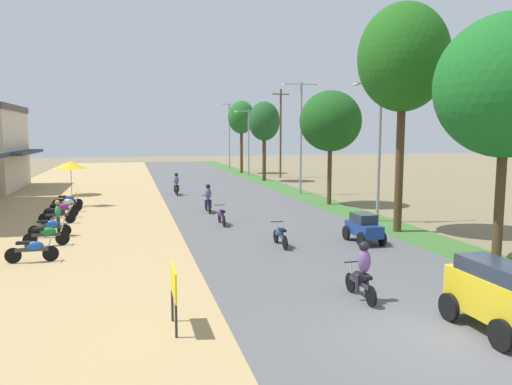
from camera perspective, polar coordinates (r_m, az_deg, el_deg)
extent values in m
plane|color=#7A6B4C|center=(12.18, 20.82, -15.89)|extent=(180.00, 180.00, 0.00)
cube|color=#565659|center=(12.17, 20.83, -15.71)|extent=(9.00, 140.00, 0.08)
cube|color=#2D3847|center=(44.53, -25.33, 4.29)|extent=(1.20, 9.33, 0.25)
cylinder|color=black|center=(19.11, -22.90, -6.59)|extent=(0.56, 0.06, 0.56)
cylinder|color=black|center=(19.33, -26.56, -6.63)|extent=(0.56, 0.06, 0.56)
cube|color=#333338|center=(19.17, -24.77, -6.09)|extent=(1.12, 0.12, 0.12)
ellipsoid|color=#1E4CA5|center=(19.13, -24.55, -5.68)|extent=(0.64, 0.28, 0.32)
cube|color=black|center=(19.17, -25.63, -5.34)|extent=(0.44, 0.20, 0.10)
cylinder|color=#A5A8AD|center=(19.06, -23.12, -5.81)|extent=(0.26, 0.05, 0.68)
cylinder|color=black|center=(18.99, -23.35, -4.72)|extent=(0.04, 0.54, 0.04)
cylinder|color=black|center=(21.62, -21.70, -5.00)|extent=(0.56, 0.06, 0.56)
cylinder|color=black|center=(21.81, -24.95, -5.06)|extent=(0.56, 0.06, 0.56)
cube|color=#333338|center=(21.67, -23.36, -4.57)|extent=(1.12, 0.12, 0.12)
ellipsoid|color=#14722D|center=(21.63, -23.16, -4.20)|extent=(0.64, 0.28, 0.32)
cube|color=black|center=(21.67, -24.12, -3.91)|extent=(0.44, 0.20, 0.10)
cylinder|color=#A5A8AD|center=(21.57, -21.89, -4.31)|extent=(0.26, 0.05, 0.68)
cylinder|color=black|center=(21.52, -22.10, -3.34)|extent=(0.04, 0.54, 0.04)
cylinder|color=black|center=(23.32, -21.48, -4.15)|extent=(0.56, 0.06, 0.56)
cylinder|color=black|center=(23.50, -24.49, -4.21)|extent=(0.56, 0.06, 0.56)
cube|color=#333338|center=(23.37, -23.01, -3.75)|extent=(1.12, 0.12, 0.12)
ellipsoid|color=#1E4CA5|center=(23.33, -22.83, -3.40)|extent=(0.64, 0.28, 0.32)
cube|color=black|center=(23.37, -23.72, -3.13)|extent=(0.44, 0.20, 0.10)
cylinder|color=#A5A8AD|center=(23.28, -21.65, -3.50)|extent=(0.26, 0.05, 0.68)
cylinder|color=black|center=(23.22, -21.84, -2.60)|extent=(0.04, 0.54, 0.04)
cylinder|color=black|center=(26.68, -20.92, -2.77)|extent=(0.56, 0.06, 0.56)
cylinder|color=black|center=(26.85, -23.55, -2.83)|extent=(0.56, 0.06, 0.56)
cube|color=#333338|center=(26.73, -22.26, -2.42)|extent=(1.12, 0.12, 0.12)
ellipsoid|color=black|center=(26.70, -22.10, -2.12)|extent=(0.64, 0.28, 0.32)
cube|color=black|center=(26.74, -22.88, -1.88)|extent=(0.44, 0.20, 0.10)
cylinder|color=#A5A8AD|center=(26.65, -21.07, -2.20)|extent=(0.26, 0.05, 0.68)
cylinder|color=black|center=(26.60, -21.24, -1.42)|extent=(0.04, 0.54, 0.04)
cylinder|color=black|center=(28.54, -20.61, -2.15)|extent=(0.56, 0.06, 0.56)
cylinder|color=black|center=(28.70, -23.07, -2.21)|extent=(0.56, 0.06, 0.56)
cube|color=#333338|center=(28.58, -21.86, -1.82)|extent=(1.12, 0.12, 0.12)
ellipsoid|color=#8C1E8C|center=(28.55, -21.71, -1.54)|extent=(0.64, 0.28, 0.32)
cube|color=black|center=(28.59, -22.44, -1.32)|extent=(0.44, 0.20, 0.10)
cylinder|color=#A5A8AD|center=(28.50, -20.75, -1.61)|extent=(0.26, 0.05, 0.68)
cylinder|color=black|center=(28.46, -20.90, -0.88)|extent=(0.04, 0.54, 0.04)
cylinder|color=black|center=(30.47, -20.19, -1.58)|extent=(0.56, 0.06, 0.56)
cylinder|color=black|center=(30.62, -22.50, -1.64)|extent=(0.56, 0.06, 0.56)
cube|color=#333338|center=(30.51, -21.36, -1.27)|extent=(1.12, 0.12, 0.12)
ellipsoid|color=silver|center=(30.49, -21.23, -1.01)|extent=(0.64, 0.28, 0.32)
cube|color=black|center=(30.51, -21.91, -0.81)|extent=(0.44, 0.20, 0.10)
cylinder|color=#A5A8AD|center=(30.44, -20.33, -1.08)|extent=(0.26, 0.05, 0.68)
cylinder|color=black|center=(30.40, -20.47, -0.39)|extent=(0.04, 0.54, 0.04)
cylinder|color=black|center=(32.02, -20.09, -1.18)|extent=(0.56, 0.06, 0.56)
cylinder|color=black|center=(32.17, -22.29, -1.24)|extent=(0.56, 0.06, 0.56)
cube|color=#333338|center=(32.07, -21.21, -0.89)|extent=(1.12, 0.12, 0.12)
ellipsoid|color=#1E4CA5|center=(32.04, -21.08, -0.64)|extent=(0.64, 0.28, 0.32)
cube|color=black|center=(32.07, -21.72, -0.44)|extent=(0.44, 0.20, 0.10)
cylinder|color=#A5A8AD|center=(31.99, -20.22, -0.70)|extent=(0.26, 0.05, 0.68)
cylinder|color=black|center=(31.95, -20.35, -0.05)|extent=(0.04, 0.54, 0.04)
cylinder|color=#262628|center=(11.43, -9.33, -14.57)|extent=(0.06, 0.06, 0.80)
cylinder|color=#262628|center=(12.36, -9.76, -12.89)|extent=(0.06, 0.06, 0.80)
cube|color=yellow|center=(11.65, -9.63, -10.25)|extent=(0.04, 1.30, 0.70)
cylinder|color=#99999E|center=(38.59, -20.81, 1.26)|extent=(0.05, 0.05, 2.10)
cone|color=gold|center=(38.50, -20.88, 3.04)|extent=(2.20, 2.20, 0.55)
cylinder|color=#33333D|center=(23.53, -22.09, -3.75)|extent=(0.14, 0.14, 0.82)
cylinder|color=#33333D|center=(23.71, -22.14, -3.68)|extent=(0.14, 0.14, 0.82)
ellipsoid|color=#338C3F|center=(23.51, -22.19, -2.06)|extent=(0.32, 0.41, 0.56)
sphere|color=#9E7556|center=(23.45, -22.23, -1.07)|extent=(0.22, 0.22, 0.22)
cylinder|color=#4C351E|center=(18.95, 26.65, -0.33)|extent=(0.33, 0.33, 4.83)
ellipsoid|color=#196522|center=(18.90, 27.28, 11.02)|extent=(4.78, 4.78, 4.86)
cylinder|color=#4C351E|center=(23.47, 16.46, 3.59)|extent=(0.37, 0.37, 6.63)
ellipsoid|color=#1E5C17|center=(23.67, 16.86, 14.88)|extent=(4.09, 4.09, 4.84)
cylinder|color=#4C351E|center=(31.65, 8.61, 2.47)|extent=(0.27, 0.27, 4.28)
ellipsoid|color=#1A5018|center=(31.57, 8.71, 8.27)|extent=(3.94, 3.94, 3.84)
cylinder|color=#4C351E|center=(47.03, 0.96, 4.25)|extent=(0.36, 0.36, 4.69)
ellipsoid|color=#1E4F22|center=(46.99, 0.97, 8.36)|extent=(2.99, 2.99, 3.73)
cylinder|color=#4C351E|center=(56.41, -1.71, 5.03)|extent=(0.34, 0.34, 5.36)
ellipsoid|color=#216022|center=(56.41, -1.72, 8.81)|extent=(3.08, 3.08, 3.76)
cylinder|color=gray|center=(25.95, 14.23, 4.60)|extent=(0.16, 0.16, 7.21)
cylinder|color=gray|center=(25.73, 13.06, 12.32)|extent=(1.40, 0.08, 0.08)
ellipsoid|color=silver|center=(25.41, 11.63, 12.27)|extent=(0.36, 0.20, 0.14)
cylinder|color=gray|center=(26.39, 15.82, 12.10)|extent=(1.40, 0.08, 0.08)
ellipsoid|color=silver|center=(26.74, 17.14, 11.83)|extent=(0.36, 0.20, 0.14)
cylinder|color=gray|center=(36.85, 5.28, 6.30)|extent=(0.16, 0.16, 8.34)
cylinder|color=gray|center=(36.79, 4.30, 12.57)|extent=(1.40, 0.08, 0.08)
ellipsoid|color=silver|center=(36.57, 3.23, 12.51)|extent=(0.36, 0.20, 0.14)
cylinder|color=gray|center=(37.27, 6.39, 12.48)|extent=(1.40, 0.08, 0.08)
ellipsoid|color=silver|center=(37.51, 7.41, 12.32)|extent=(0.36, 0.20, 0.14)
cylinder|color=gray|center=(52.80, -0.87, 5.83)|extent=(0.16, 0.16, 7.06)
cylinder|color=gray|center=(52.68, -1.62, 9.50)|extent=(1.40, 0.08, 0.08)
ellipsoid|color=silver|center=(52.53, -2.38, 9.43)|extent=(0.36, 0.20, 0.14)
cylinder|color=gray|center=(53.01, -0.13, 9.49)|extent=(1.40, 0.08, 0.08)
ellipsoid|color=silver|center=(53.19, 0.61, 9.40)|extent=(0.36, 0.20, 0.14)
cylinder|color=gray|center=(63.08, -3.14, 6.61)|extent=(0.16, 0.16, 8.39)
cylinder|color=gray|center=(63.05, -3.80, 10.28)|extent=(1.40, 0.08, 0.08)
ellipsoid|color=silver|center=(62.92, -4.43, 10.22)|extent=(0.36, 0.20, 0.14)
cylinder|color=gray|center=(63.32, -2.53, 10.27)|extent=(1.40, 0.08, 0.08)
ellipsoid|color=silver|center=(63.47, -1.91, 10.21)|extent=(0.36, 0.20, 0.14)
cylinder|color=brown|center=(50.99, 2.90, 6.87)|extent=(0.20, 0.20, 9.13)
cube|color=#473323|center=(51.14, 2.93, 11.43)|extent=(1.80, 0.10, 0.10)
cube|color=gold|center=(12.60, 26.08, -10.88)|extent=(0.95, 2.40, 0.95)
cube|color=#232B38|center=(12.35, 26.55, -8.13)|extent=(0.87, 2.00, 0.35)
cylinder|color=black|center=(11.82, 26.71, -14.71)|extent=(0.12, 0.68, 0.68)
cylinder|color=black|center=(13.71, 25.32, -11.64)|extent=(0.12, 0.68, 0.68)
cylinder|color=black|center=(13.07, 21.62, -12.36)|extent=(0.12, 0.68, 0.68)
cube|color=navy|center=(20.85, 12.51, -4.20)|extent=(0.84, 1.95, 0.50)
cube|color=#232B38|center=(20.82, 12.48, -2.96)|extent=(0.77, 1.10, 0.40)
cylinder|color=black|center=(20.52, 14.55, -5.24)|extent=(0.10, 0.60, 0.60)
cylinder|color=black|center=(20.09, 12.19, -5.43)|extent=(0.10, 0.60, 0.60)
cylinder|color=black|center=(21.73, 12.75, -4.51)|extent=(0.10, 0.60, 0.60)
cylinder|color=black|center=(21.32, 10.50, -4.67)|extent=(0.10, 0.60, 0.60)
cylinder|color=black|center=(14.53, 10.99, -10.29)|extent=(0.06, 0.56, 0.56)
cylinder|color=black|center=(13.48, 13.30, -11.73)|extent=(0.06, 0.56, 0.56)
cube|color=#333338|center=(13.95, 12.12, -10.28)|extent=(0.12, 1.12, 0.12)
ellipsoid|color=black|center=(13.98, 11.99, -9.64)|extent=(0.28, 0.64, 0.32)
cube|color=black|center=(13.64, 12.68, -9.56)|extent=(0.20, 0.44, 0.10)
cylinder|color=#A5A8AD|center=(14.40, 11.12, -9.33)|extent=(0.05, 0.26, 0.68)
cylinder|color=black|center=(14.25, 11.26, -7.96)|extent=(0.54, 0.04, 0.04)
ellipsoid|color=#724C8C|center=(13.60, 12.57, -7.85)|extent=(0.36, 0.28, 0.64)
sphere|color=black|center=(13.54, 12.54, -6.17)|extent=(0.28, 0.28, 0.28)
cylinder|color=#2D2D38|center=(13.80, 11.78, -10.38)|extent=(0.12, 0.12, 0.48)
cylinder|color=#2D2D38|center=(13.92, 12.83, -10.25)|extent=(0.12, 0.12, 0.48)
cylinder|color=black|center=(20.41, 2.34, -5.14)|extent=(0.06, 0.56, 0.56)
cylinder|color=black|center=(19.25, 3.41, -5.89)|extent=(0.06, 0.56, 0.56)
cube|color=#333338|center=(19.79, 2.86, -4.99)|extent=(0.12, 1.12, 0.12)
ellipsoid|color=#1E4CA5|center=(19.84, 2.80, -4.55)|extent=(0.28, 0.64, 0.32)
cube|color=black|center=(19.48, 3.12, -4.41)|extent=(0.20, 0.44, 0.10)
cylinder|color=#A5A8AD|center=(20.30, 2.39, -4.43)|extent=(0.05, 0.26, 0.68)
cylinder|color=black|center=(20.17, 2.45, -3.43)|extent=(0.54, 0.04, 0.04)
cylinder|color=black|center=(25.08, -4.31, -2.88)|extent=(0.06, 0.56, 0.56)
cylinder|color=black|center=(23.88, -3.78, -3.37)|extent=(0.06, 0.56, 0.56)
cube|color=#333338|center=(24.45, -4.05, -2.70)|extent=(0.12, 1.12, 0.12)
ellipsoid|color=#8C1E8C|center=(24.50, -4.09, -2.35)|extent=(0.28, 0.64, 0.32)
cube|color=black|center=(24.13, -3.94, -2.20)|extent=(0.20, 0.44, 0.10)
cylinder|color=#A5A8AD|center=(24.98, -4.29, -2.29)|extent=(0.05, 0.26, 0.68)
cylinder|color=black|center=(24.86, -4.27, -1.47)|extent=(0.54, 0.04, 0.04)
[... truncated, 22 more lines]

